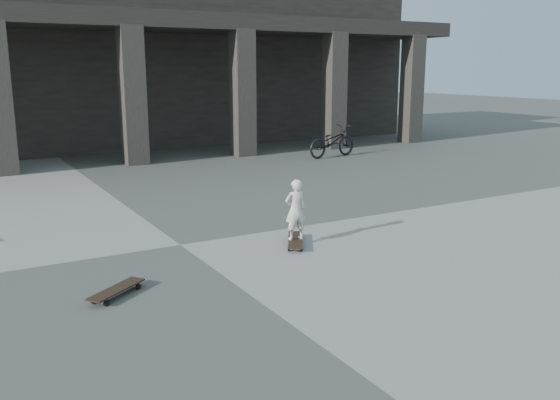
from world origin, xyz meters
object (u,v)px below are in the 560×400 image
skateboard_spare (116,290)px  bicycle (332,141)px  child (295,210)px  longboard (295,240)px

skateboard_spare → bicycle: 12.46m
skateboard_spare → child: child is taller
longboard → bicycle: bicycle is taller
child → bicycle: size_ratio=0.52×
longboard → skateboard_spare: (-3.10, -0.77, 0.00)m
skateboard_spare → bicycle: size_ratio=0.44×
longboard → skateboard_spare: bearing=135.4°
child → bicycle: child is taller
child → skateboard_spare: bearing=19.2°
child → bicycle: bearing=-123.0°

